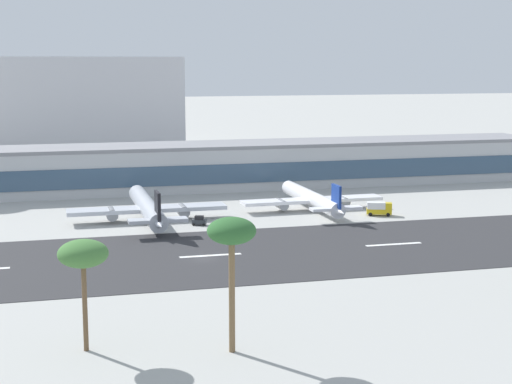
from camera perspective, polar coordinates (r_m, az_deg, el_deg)
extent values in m
plane|color=#A8A8A3|center=(151.05, -3.78, -4.80)|extent=(1400.00, 1400.00, 0.00)
cube|color=#2D2D30|center=(153.00, -3.93, -4.60)|extent=(800.00, 43.91, 0.08)
cube|color=white|center=(153.31, -3.27, -4.55)|extent=(12.00, 1.20, 0.01)
cube|color=white|center=(164.67, 9.80, -3.70)|extent=(12.00, 1.20, 0.01)
cube|color=#B7BABC|center=(233.40, -4.03, 1.73)|extent=(207.75, 20.25, 12.17)
cube|color=#38516B|center=(223.48, -3.55, 1.24)|extent=(201.52, 0.30, 5.48)
cube|color=gray|center=(232.63, -4.05, 3.34)|extent=(209.83, 20.46, 1.00)
cube|color=#BCBCC1|center=(339.49, -13.36, 6.11)|extent=(93.21, 32.07, 38.70)
cylinder|color=silver|center=(188.32, -7.80, -1.05)|extent=(4.31, 41.16, 4.11)
sphere|color=silver|center=(208.46, -8.50, -0.06)|extent=(3.91, 3.91, 3.91)
cone|color=silver|center=(168.28, -6.94, -2.27)|extent=(3.74, 7.42, 3.70)
cube|color=silver|center=(187.59, -7.77, -1.22)|extent=(36.87, 6.34, 0.91)
cylinder|color=gray|center=(188.87, -5.27, -1.32)|extent=(2.70, 5.77, 2.67)
cylinder|color=gray|center=(186.93, -10.29, -1.54)|extent=(2.70, 5.77, 2.67)
cube|color=silver|center=(169.79, -7.02, -2.02)|extent=(12.54, 3.45, 0.72)
cube|color=black|center=(169.26, -7.04, -1.07)|extent=(0.68, 5.56, 6.58)
cylinder|color=black|center=(186.80, -7.71, -1.95)|extent=(0.74, 0.74, 1.13)
cylinder|color=white|center=(200.72, 3.96, -0.44)|extent=(4.61, 36.85, 3.68)
sphere|color=white|center=(217.86, 2.32, 0.34)|extent=(3.49, 3.49, 3.49)
cone|color=white|center=(183.81, 5.91, -1.37)|extent=(3.48, 6.70, 3.31)
cube|color=white|center=(200.10, 4.03, -0.58)|extent=(36.25, 6.43, 0.81)
cylinder|color=gray|center=(203.09, 6.19, -0.65)|extent=(2.52, 5.21, 2.39)
cylinder|color=gray|center=(197.62, 1.82, -0.88)|extent=(2.52, 5.21, 2.39)
cube|color=white|center=(185.09, 5.74, -1.18)|extent=(12.35, 3.34, 0.65)
cube|color=navy|center=(184.64, 5.76, -0.40)|extent=(0.71, 4.98, 5.88)
cylinder|color=black|center=(199.43, 4.14, -1.19)|extent=(0.66, 0.66, 1.01)
cube|color=#2D3338|center=(181.67, -4.08, -2.13)|extent=(3.56, 2.66, 1.00)
cube|color=black|center=(181.49, -4.08, -1.84)|extent=(2.25, 1.89, 0.90)
cylinder|color=black|center=(180.79, -3.77, -2.35)|extent=(0.66, 0.48, 0.60)
cylinder|color=black|center=(182.34, -3.68, -2.25)|extent=(0.66, 0.48, 0.60)
cylinder|color=black|center=(181.22, -4.47, -2.33)|extent=(0.66, 0.48, 0.60)
cylinder|color=black|center=(182.75, -4.37, -2.23)|extent=(0.66, 0.48, 0.60)
cube|color=gold|center=(194.81, 8.78, -1.37)|extent=(6.46, 4.36, 1.20)
cube|color=silver|center=(194.52, 8.58, -0.96)|extent=(4.85, 3.68, 1.60)
cube|color=gold|center=(194.68, 9.43, -0.99)|extent=(2.35, 2.66, 1.50)
cylinder|color=black|center=(193.85, 9.42, -1.62)|extent=(0.94, 0.58, 0.90)
cylinder|color=black|center=(196.20, 9.38, -1.48)|extent=(0.94, 0.58, 0.90)
cylinder|color=black|center=(193.65, 8.17, -1.60)|extent=(0.94, 0.58, 0.90)
cylinder|color=black|center=(196.01, 8.15, -1.46)|extent=(0.94, 0.58, 0.90)
cylinder|color=brown|center=(104.84, -12.14, -7.73)|extent=(0.64, 0.64, 12.82)
ellipsoid|color=#427538|center=(103.17, -12.26, -4.32)|extent=(6.43, 6.43, 3.54)
cylinder|color=brown|center=(101.77, -1.73, -7.15)|extent=(0.79, 0.79, 15.84)
ellipsoid|color=#2D602D|center=(99.82, -1.76, -2.79)|extent=(6.21, 6.21, 3.41)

